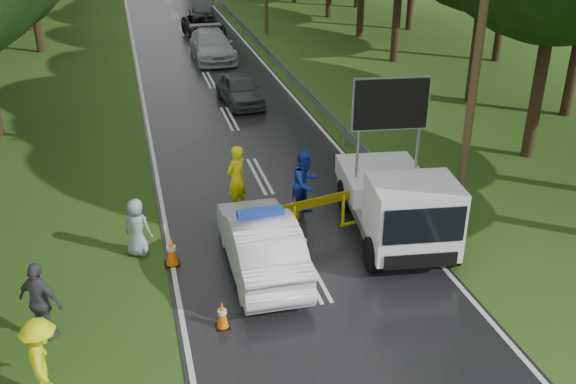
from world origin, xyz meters
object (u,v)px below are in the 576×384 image
object	(u,v)px
work_truck	(398,202)
civilian	(305,183)
queue_car_first	(239,89)
queue_car_second	(212,45)
barrier	(319,206)
police_sedan	(261,242)
queue_car_third	(203,26)
queue_car_fourth	(200,3)
officer	(236,179)

from	to	relation	value
work_truck	civilian	world-z (taller)	work_truck
work_truck	queue_car_first	bearing A→B (deg)	106.00
queue_car_second	barrier	bearing A→B (deg)	-89.92
police_sedan	queue_car_third	bearing A→B (deg)	-94.08
queue_car_fourth	officer	bearing A→B (deg)	-93.09
queue_car_second	queue_car_third	size ratio (longest dim) A/B	1.11
work_truck	queue_car_second	world-z (taller)	work_truck
queue_car_second	queue_car_fourth	size ratio (longest dim) A/B	1.18
queue_car_fourth	queue_car_first	bearing A→B (deg)	-90.58
queue_car_second	police_sedan	bearing A→B (deg)	-95.05
officer	queue_car_second	world-z (taller)	officer
police_sedan	officer	world-z (taller)	officer
work_truck	barrier	distance (m)	2.15
civilian	barrier	bearing A→B (deg)	-120.69
officer	queue_car_second	bearing A→B (deg)	-134.18
officer	queue_car_fourth	world-z (taller)	officer
police_sedan	work_truck	distance (m)	3.98
civilian	queue_car_second	xyz separation A→B (m)	(0.07, 19.23, -0.24)
queue_car_fourth	barrier	bearing A→B (deg)	-89.54
police_sedan	officer	xyz separation A→B (m)	(0.01, 3.41, 0.25)
work_truck	barrier	world-z (taller)	work_truck
work_truck	queue_car_third	bearing A→B (deg)	100.82
queue_car_first	work_truck	bearing A→B (deg)	-86.75
officer	civilian	xyz separation A→B (m)	(1.89, -0.80, -0.01)
barrier	queue_car_first	xyz separation A→B (m)	(0.00, 12.13, -0.19)
police_sedan	queue_car_third	distance (m)	27.93
barrier	queue_car_first	size ratio (longest dim) A/B	0.69
officer	civilian	bearing A→B (deg)	118.77
barrier	civilian	world-z (taller)	civilian
police_sedan	queue_car_second	bearing A→B (deg)	-94.50
barrier	queue_car_second	world-z (taller)	queue_car_second
officer	civilian	world-z (taller)	officer
police_sedan	queue_car_second	distance (m)	21.92
barrier	queue_car_first	bearing A→B (deg)	77.48
police_sedan	barrier	bearing A→B (deg)	-143.51
police_sedan	civilian	world-z (taller)	civilian
barrier	civilian	distance (m)	1.20
queue_car_first	queue_car_third	distance (m)	14.29
barrier	queue_car_third	size ratio (longest dim) A/B	0.55
work_truck	queue_car_third	world-z (taller)	work_truck
work_truck	officer	bearing A→B (deg)	151.52
police_sedan	officer	size ratio (longest dim) A/B	2.29
work_truck	queue_car_fourth	world-z (taller)	work_truck
barrier	civilian	bearing A→B (deg)	80.83
civilian	work_truck	bearing A→B (deg)	-79.02
barrier	queue_car_second	distance (m)	20.42
officer	civilian	size ratio (longest dim) A/B	1.01
barrier	queue_car_first	world-z (taller)	queue_car_first
civilian	queue_car_second	size ratio (longest dim) A/B	0.38
work_truck	barrier	bearing A→B (deg)	164.26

